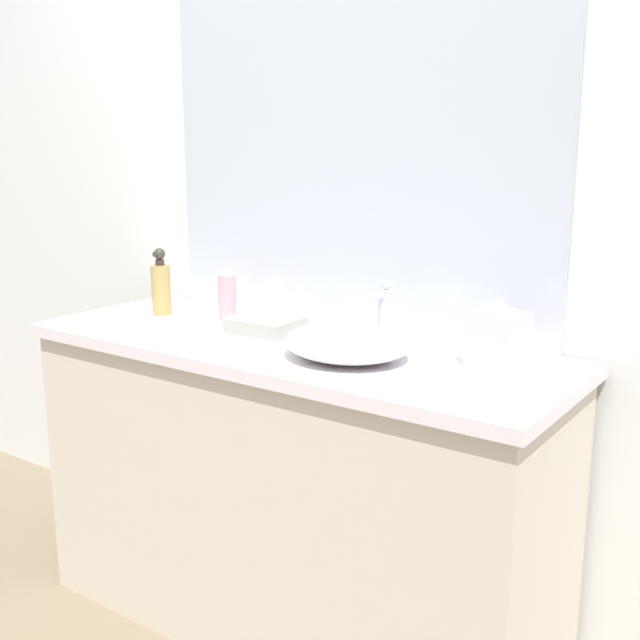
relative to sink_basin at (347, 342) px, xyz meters
name	(u,v)px	position (x,y,z in m)	size (l,w,h in m)	color
bathroom_wall_rear	(336,181)	(-0.29, 0.38, 0.38)	(6.00, 0.06, 2.60)	silver
vanity_counter	(293,489)	(-0.22, 0.06, -0.48)	(1.56, 0.57, 0.88)	beige
wall_mirror_panel	(350,154)	(-0.22, 0.34, 0.46)	(1.31, 0.01, 1.01)	#B2BCC6
sink_basin	(347,342)	(0.00, 0.00, 0.00)	(0.33, 0.30, 0.09)	silver
faucet	(381,308)	(0.00, 0.17, 0.06)	(0.03, 0.13, 0.18)	silver
soap_dispenser	(161,287)	(-0.77, 0.10, 0.05)	(0.06, 0.06, 0.21)	#AA8C4B
lotion_bottle	(227,295)	(-0.55, 0.17, 0.03)	(0.06, 0.06, 0.16)	pink
tissue_box	(498,336)	(0.34, 0.16, 0.03)	(0.14, 0.14, 0.17)	silver
folded_hand_towel	(266,325)	(-0.35, 0.11, -0.02)	(0.19, 0.16, 0.04)	#99A194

